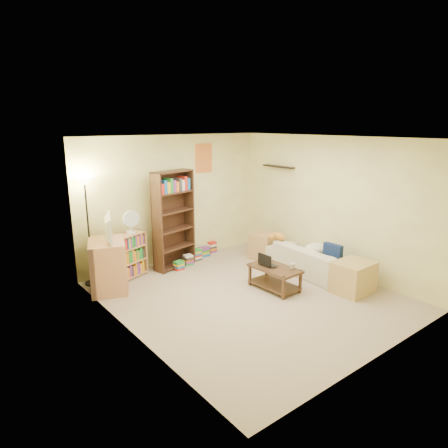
# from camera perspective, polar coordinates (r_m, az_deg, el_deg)

# --- Properties ---
(room) EXTENTS (4.50, 4.54, 2.52)m
(room) POSITION_cam_1_polar(r_m,az_deg,el_deg) (6.09, 3.78, 3.87)
(room) COLOR #C0A890
(room) RESTS_ON ground
(sofa) EXTENTS (1.89, 0.91, 0.53)m
(sofa) POSITION_cam_1_polar(r_m,az_deg,el_deg) (7.53, 12.45, -5.10)
(sofa) COLOR beige
(sofa) RESTS_ON ground
(navy_pillow) EXTENTS (0.12, 0.35, 0.31)m
(navy_pillow) POSITION_cam_1_polar(r_m,az_deg,el_deg) (7.27, 15.28, -3.97)
(navy_pillow) COLOR navy
(navy_pillow) RESTS_ON sofa
(cream_blanket) EXTENTS (0.49, 0.35, 0.21)m
(cream_blanket) POSITION_cam_1_polar(r_m,az_deg,el_deg) (7.59, 12.96, -3.47)
(cream_blanket) COLOR silver
(cream_blanket) RESTS_ON sofa
(tabby_cat) EXTENTS (0.42, 0.17, 0.14)m
(tabby_cat) POSITION_cam_1_polar(r_m,az_deg,el_deg) (7.74, 7.63, -1.75)
(tabby_cat) COLOR orange
(tabby_cat) RESTS_ON sofa
(coffee_table) EXTENTS (0.51, 0.88, 0.39)m
(coffee_table) POSITION_cam_1_polar(r_m,az_deg,el_deg) (6.78, 7.24, -7.28)
(coffee_table) COLOR #472D1B
(coffee_table) RESTS_ON ground
(laptop) EXTENTS (0.41, 0.33, 0.03)m
(laptop) POSITION_cam_1_polar(r_m,az_deg,el_deg) (6.82, 6.54, -5.72)
(laptop) COLOR black
(laptop) RESTS_ON coffee_table
(laptop_screen) EXTENTS (0.02, 0.29, 0.19)m
(laptop_screen) POSITION_cam_1_polar(r_m,az_deg,el_deg) (6.70, 5.82, -5.14)
(laptop_screen) COLOR white
(laptop_screen) RESTS_ON laptop
(mug) EXTENTS (0.19, 0.19, 0.10)m
(mug) POSITION_cam_1_polar(r_m,az_deg,el_deg) (6.68, 9.72, -5.93)
(mug) COLOR silver
(mug) RESTS_ON coffee_table
(tv_remote) EXTENTS (0.10, 0.16, 0.02)m
(tv_remote) POSITION_cam_1_polar(r_m,az_deg,el_deg) (6.97, 6.07, -5.27)
(tv_remote) COLOR black
(tv_remote) RESTS_ON coffee_table
(tv_stand) EXTENTS (0.81, 0.94, 0.85)m
(tv_stand) POSITION_cam_1_polar(r_m,az_deg,el_deg) (6.91, -16.24, -5.71)
(tv_stand) COLOR tan
(tv_stand) RESTS_ON ground
(television) EXTENTS (0.80, 0.59, 0.42)m
(television) POSITION_cam_1_polar(r_m,az_deg,el_deg) (6.73, -16.61, -0.61)
(television) COLOR black
(television) RESTS_ON tv_stand
(tall_bookshelf) EXTENTS (0.88, 0.45, 1.87)m
(tall_bookshelf) POSITION_cam_1_polar(r_m,az_deg,el_deg) (7.57, -7.21, 0.92)
(tall_bookshelf) COLOR #3C2517
(tall_bookshelf) RESTS_ON ground
(short_bookshelf) EXTENTS (0.68, 0.45, 0.82)m
(short_bookshelf) POSITION_cam_1_polar(r_m,az_deg,el_deg) (7.36, -13.32, -4.43)
(short_bookshelf) COLOR tan
(short_bookshelf) RESTS_ON ground
(desk_fan) EXTENTS (0.29, 0.16, 0.43)m
(desk_fan) POSITION_cam_1_polar(r_m,az_deg,el_deg) (7.16, -13.14, 0.41)
(desk_fan) COLOR silver
(desk_fan) RESTS_ON short_bookshelf
(floor_lamp) EXTENTS (0.32, 0.32, 1.87)m
(floor_lamp) POSITION_cam_1_polar(r_m,az_deg,el_deg) (6.97, -19.12, 3.30)
(floor_lamp) COLOR black
(floor_lamp) RESTS_ON ground
(side_table) EXTENTS (0.57, 0.57, 0.53)m
(side_table) POSITION_cam_1_polar(r_m,az_deg,el_deg) (8.25, 5.57, -3.12)
(side_table) COLOR tan
(side_table) RESTS_ON ground
(end_cabinet) EXTENTS (0.63, 0.53, 0.52)m
(end_cabinet) POSITION_cam_1_polar(r_m,az_deg,el_deg) (6.93, 17.94, -7.25)
(end_cabinet) COLOR tan
(end_cabinet) RESTS_ON ground
(book_stacks) EXTENTS (1.34, 0.64, 0.24)m
(book_stacks) POSITION_cam_1_polar(r_m,az_deg,el_deg) (8.17, -3.84, -4.42)
(book_stacks) COLOR red
(book_stacks) RESTS_ON ground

